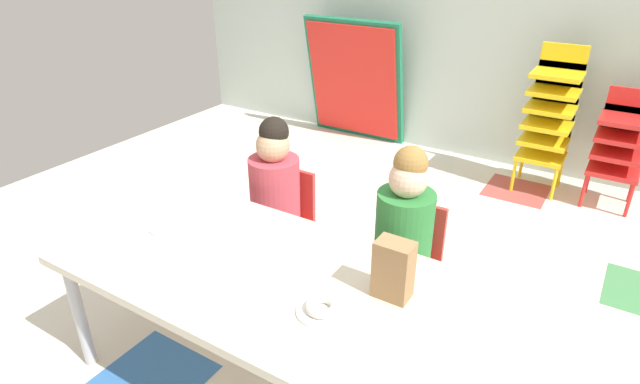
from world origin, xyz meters
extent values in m
cube|color=silver|center=(0.00, 0.00, -0.01)|extent=(5.71, 4.63, 0.02)
cube|color=silver|center=(-1.35, 0.90, 0.00)|extent=(0.43, 0.43, 0.00)
cube|color=#336BB2|center=(-0.45, -0.90, 0.00)|extent=(0.43, 0.43, 0.00)
cube|color=#B24C47|center=(0.45, 1.80, 0.00)|extent=(0.43, 0.43, 0.00)
cube|color=beige|center=(0.07, -0.63, 0.55)|extent=(1.80, 0.82, 0.04)
cylinder|color=#B2B2B7|center=(-0.75, -0.97, 0.27)|extent=(0.05, 0.05, 0.54)
cylinder|color=#B2B2B7|center=(-0.75, -0.28, 0.27)|extent=(0.05, 0.05, 0.54)
cylinder|color=#B2B2B7|center=(0.89, -0.28, 0.27)|extent=(0.05, 0.05, 0.54)
cube|color=red|center=(-0.43, 0.00, 0.30)|extent=(0.32, 0.30, 0.03)
cube|color=red|center=(-0.43, 0.15, 0.45)|extent=(0.29, 0.02, 0.30)
cylinder|color=#BF3F4C|center=(-0.43, 0.00, 0.52)|extent=(0.28, 0.28, 0.38)
sphere|color=tan|center=(-0.43, 0.00, 0.78)|extent=(0.17, 0.17, 0.17)
sphere|color=black|center=(-0.43, 0.01, 0.85)|extent=(0.15, 0.15, 0.15)
cylinder|color=red|center=(-0.57, -0.13, 0.15)|extent=(0.02, 0.02, 0.28)
cylinder|color=red|center=(-0.29, -0.13, 0.15)|extent=(0.02, 0.02, 0.28)
cylinder|color=red|center=(-0.57, 0.13, 0.15)|extent=(0.02, 0.02, 0.28)
cylinder|color=red|center=(-0.29, 0.13, 0.15)|extent=(0.02, 0.02, 0.28)
cube|color=red|center=(0.30, 0.00, 0.30)|extent=(0.32, 0.30, 0.03)
cube|color=red|center=(0.30, 0.15, 0.45)|extent=(0.29, 0.02, 0.30)
cylinder|color=#2D7A38|center=(0.30, 0.00, 0.52)|extent=(0.31, 0.31, 0.38)
sphere|color=beige|center=(0.30, 0.00, 0.78)|extent=(0.17, 0.17, 0.17)
sphere|color=olive|center=(0.30, 0.01, 0.85)|extent=(0.15, 0.15, 0.15)
cylinder|color=red|center=(0.16, -0.13, 0.15)|extent=(0.02, 0.02, 0.28)
cylinder|color=red|center=(0.44, -0.13, 0.15)|extent=(0.02, 0.02, 0.28)
cylinder|color=red|center=(0.16, 0.13, 0.15)|extent=(0.02, 0.02, 0.28)
cylinder|color=red|center=(0.44, 0.13, 0.15)|extent=(0.02, 0.02, 0.28)
cube|color=yellow|center=(0.55, 1.91, 0.26)|extent=(0.32, 0.30, 0.03)
cube|color=yellow|center=(0.55, 2.05, 0.35)|extent=(0.30, 0.02, 0.18)
cube|color=yellow|center=(0.55, 1.91, 0.38)|extent=(0.32, 0.30, 0.03)
cube|color=yellow|center=(0.55, 2.05, 0.47)|extent=(0.30, 0.02, 0.18)
cube|color=yellow|center=(0.55, 1.91, 0.50)|extent=(0.32, 0.30, 0.03)
cube|color=yellow|center=(0.55, 2.05, 0.59)|extent=(0.30, 0.02, 0.18)
cube|color=yellow|center=(0.55, 1.91, 0.62)|extent=(0.32, 0.30, 0.03)
cube|color=yellow|center=(0.55, 2.05, 0.71)|extent=(0.30, 0.02, 0.18)
cube|color=yellow|center=(0.55, 1.91, 0.74)|extent=(0.32, 0.30, 0.03)
cube|color=yellow|center=(0.55, 2.05, 0.83)|extent=(0.30, 0.02, 0.18)
cube|color=yellow|center=(0.55, 1.91, 0.86)|extent=(0.32, 0.30, 0.03)
cube|color=yellow|center=(0.55, 2.05, 0.95)|extent=(0.30, 0.02, 0.18)
cylinder|color=yellow|center=(0.41, 1.78, 0.13)|extent=(0.02, 0.02, 0.26)
cylinder|color=yellow|center=(0.69, 1.78, 0.13)|extent=(0.02, 0.02, 0.26)
cylinder|color=yellow|center=(0.41, 2.04, 0.13)|extent=(0.02, 0.02, 0.26)
cylinder|color=yellow|center=(0.69, 2.04, 0.13)|extent=(0.02, 0.02, 0.26)
cube|color=red|center=(1.03, 1.91, 0.26)|extent=(0.32, 0.30, 0.03)
cube|color=red|center=(1.03, 2.05, 0.35)|extent=(0.30, 0.02, 0.18)
cube|color=red|center=(1.03, 1.91, 0.38)|extent=(0.32, 0.30, 0.03)
cube|color=red|center=(1.03, 2.05, 0.47)|extent=(0.30, 0.02, 0.18)
cube|color=red|center=(1.03, 1.91, 0.50)|extent=(0.32, 0.30, 0.03)
cube|color=red|center=(1.03, 2.05, 0.59)|extent=(0.30, 0.02, 0.18)
cube|color=red|center=(1.03, 1.91, 0.62)|extent=(0.32, 0.30, 0.03)
cube|color=red|center=(1.03, 2.05, 0.71)|extent=(0.30, 0.02, 0.18)
cylinder|color=red|center=(0.89, 1.78, 0.13)|extent=(0.02, 0.02, 0.26)
cylinder|color=red|center=(1.17, 1.78, 0.13)|extent=(0.02, 0.02, 0.26)
cylinder|color=red|center=(0.89, 2.04, 0.13)|extent=(0.02, 0.02, 0.26)
cylinder|color=red|center=(1.17, 2.04, 0.13)|extent=(0.02, 0.02, 0.26)
cube|color=#19724C|center=(-1.11, 2.12, 0.54)|extent=(0.90, 0.28, 1.09)
cube|color=red|center=(-1.11, 2.09, 0.54)|extent=(0.83, 0.23, 0.99)
cube|color=#9E754C|center=(0.47, -0.51, 0.68)|extent=(0.13, 0.09, 0.22)
cylinder|color=white|center=(0.31, -0.72, 0.58)|extent=(0.18, 0.18, 0.01)
cylinder|color=white|center=(-0.55, -0.59, 0.58)|extent=(0.18, 0.18, 0.01)
torus|color=white|center=(0.31, -0.72, 0.60)|extent=(0.12, 0.12, 0.03)
camera|label=1|loc=(1.04, -1.90, 1.73)|focal=29.16mm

